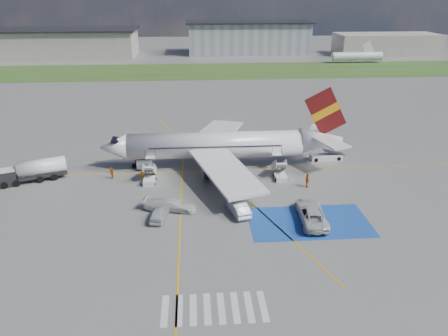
# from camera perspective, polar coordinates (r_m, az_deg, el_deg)

# --- Properties ---
(ground) EXTENTS (400.00, 400.00, 0.00)m
(ground) POSITION_cam_1_polar(r_m,az_deg,el_deg) (54.16, -0.36, -5.34)
(ground) COLOR #60605E
(ground) RESTS_ON ground
(grass_strip) EXTENTS (400.00, 30.00, 0.01)m
(grass_strip) POSITION_cam_1_polar(r_m,az_deg,el_deg) (145.00, -2.92, 12.53)
(grass_strip) COLOR #2D4C1E
(grass_strip) RESTS_ON ground
(taxiway_line_main) EXTENTS (120.00, 0.20, 0.01)m
(taxiway_line_main) POSITION_cam_1_polar(r_m,az_deg,el_deg) (64.98, -1.07, -0.38)
(taxiway_line_main) COLOR gold
(taxiway_line_main) RESTS_ON ground
(taxiway_line_cross) EXTENTS (0.20, 60.00, 0.01)m
(taxiway_line_cross) POSITION_cam_1_polar(r_m,az_deg,el_deg) (45.53, -5.92, -11.43)
(taxiway_line_cross) COLOR gold
(taxiway_line_cross) RESTS_ON ground
(taxiway_line_diag) EXTENTS (20.71, 56.45, 0.01)m
(taxiway_line_diag) POSITION_cam_1_polar(r_m,az_deg,el_deg) (64.98, -1.07, -0.38)
(taxiway_line_diag) COLOR gold
(taxiway_line_diag) RESTS_ON ground
(staging_box) EXTENTS (14.00, 8.00, 0.01)m
(staging_box) POSITION_cam_1_polar(r_m,az_deg,el_deg) (52.25, 11.03, -6.92)
(staging_box) COLOR #1A459E
(staging_box) RESTS_ON ground
(crosswalk) EXTENTS (9.00, 4.00, 0.01)m
(crosswalk) POSITION_cam_1_polar(r_m,az_deg,el_deg) (39.13, -1.28, -17.86)
(crosswalk) COLOR silver
(crosswalk) RESTS_ON ground
(terminal_west) EXTENTS (60.00, 22.00, 10.00)m
(terminal_west) POSITION_cam_1_polar(r_m,az_deg,el_deg) (186.26, -21.04, 14.92)
(terminal_west) COLOR #A2978B
(terminal_west) RESTS_ON ground
(terminal_centre) EXTENTS (48.00, 18.00, 12.00)m
(terminal_centre) POSITION_cam_1_polar(r_m,az_deg,el_deg) (185.20, 3.17, 16.60)
(terminal_centre) COLOR gray
(terminal_centre) RESTS_ON ground
(terminal_east) EXTENTS (40.00, 16.00, 8.00)m
(terminal_east) POSITION_cam_1_polar(r_m,az_deg,el_deg) (193.50, 20.41, 14.95)
(terminal_east) COLOR #A2978B
(terminal_east) RESTS_ON ground
(airliner) EXTENTS (36.81, 32.95, 11.92)m
(airliner) POSITION_cam_1_polar(r_m,az_deg,el_deg) (65.70, 0.13, 3.06)
(airliner) COLOR silver
(airliner) RESTS_ON ground
(airstairs_fwd) EXTENTS (1.90, 5.20, 3.60)m
(airstairs_fwd) POSITION_cam_1_polar(r_m,az_deg,el_deg) (61.97, -9.71, -1.29)
(airstairs_fwd) COLOR silver
(airstairs_fwd) RESTS_ON ground
(airstairs_aft) EXTENTS (1.90, 5.20, 3.60)m
(airstairs_aft) POSITION_cam_1_polar(r_m,az_deg,el_deg) (62.82, 7.32, -0.80)
(airstairs_aft) COLOR silver
(airstairs_aft) RESTS_ON ground
(fuel_tanker) EXTENTS (8.97, 5.41, 2.99)m
(fuel_tanker) POSITION_cam_1_polar(r_m,az_deg,el_deg) (66.86, -23.59, -0.53)
(fuel_tanker) COLOR black
(fuel_tanker) RESTS_ON ground
(gpu_cart) EXTENTS (2.28, 1.57, 1.82)m
(gpu_cart) POSITION_cam_1_polar(r_m,az_deg,el_deg) (66.32, -10.32, 0.49)
(gpu_cart) COLOR silver
(gpu_cart) RESTS_ON ground
(belt_loader) EXTENTS (5.52, 2.39, 1.62)m
(belt_loader) POSITION_cam_1_polar(r_m,az_deg,el_deg) (71.02, 13.18, 1.40)
(belt_loader) COLOR silver
(belt_loader) RESTS_ON ground
(car_silver_a) EXTENTS (2.43, 4.60, 1.49)m
(car_silver_a) POSITION_cam_1_polar(r_m,az_deg,el_deg) (52.17, -8.44, -5.85)
(car_silver_a) COLOR silver
(car_silver_a) RESTS_ON ground
(car_silver_b) EXTENTS (2.83, 5.11, 1.60)m
(car_silver_b) POSITION_cam_1_polar(r_m,az_deg,el_deg) (52.72, 1.87, -5.21)
(car_silver_b) COLOR #B3B6BA
(car_silver_b) RESTS_ON ground
(van_white_a) EXTENTS (3.22, 6.33, 2.31)m
(van_white_a) POSITION_cam_1_polar(r_m,az_deg,el_deg) (52.18, 11.37, -5.55)
(van_white_a) COLOR silver
(van_white_a) RESTS_ON ground
(van_white_b) EXTENTS (5.24, 3.01, 1.93)m
(van_white_b) POSITION_cam_1_polar(r_m,az_deg,el_deg) (53.83, -7.07, -4.56)
(van_white_b) COLOR silver
(van_white_b) RESTS_ON ground
(crew_fwd) EXTENTS (0.64, 0.49, 1.56)m
(crew_fwd) POSITION_cam_1_polar(r_m,az_deg,el_deg) (62.75, -10.65, -0.89)
(crew_fwd) COLOR orange
(crew_fwd) RESTS_ON ground
(crew_nose) EXTENTS (1.00, 1.06, 1.72)m
(crew_nose) POSITION_cam_1_polar(r_m,az_deg,el_deg) (63.99, -14.48, -0.68)
(crew_nose) COLOR orange
(crew_nose) RESTS_ON ground
(crew_aft) EXTENTS (0.56, 1.19, 1.97)m
(crew_aft) POSITION_cam_1_polar(r_m,az_deg,el_deg) (60.48, 10.82, -1.61)
(crew_aft) COLOR orange
(crew_aft) RESTS_ON ground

